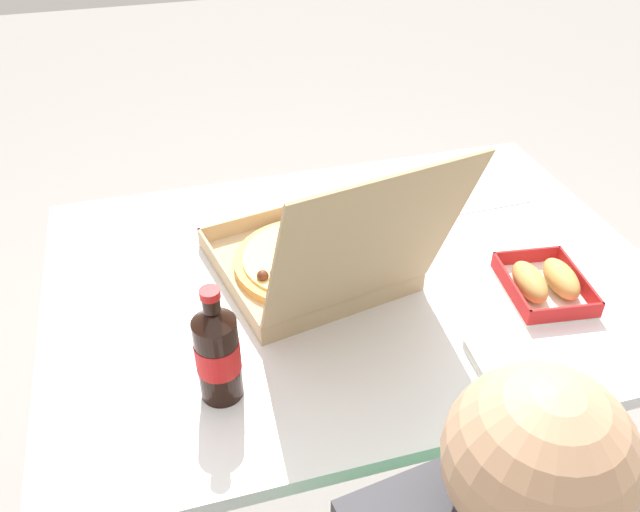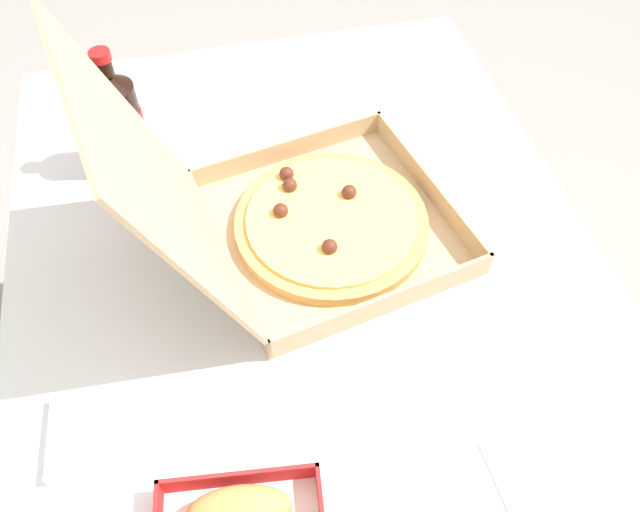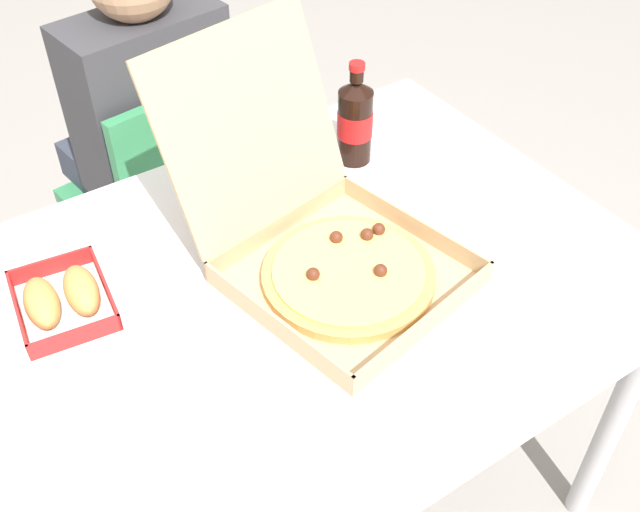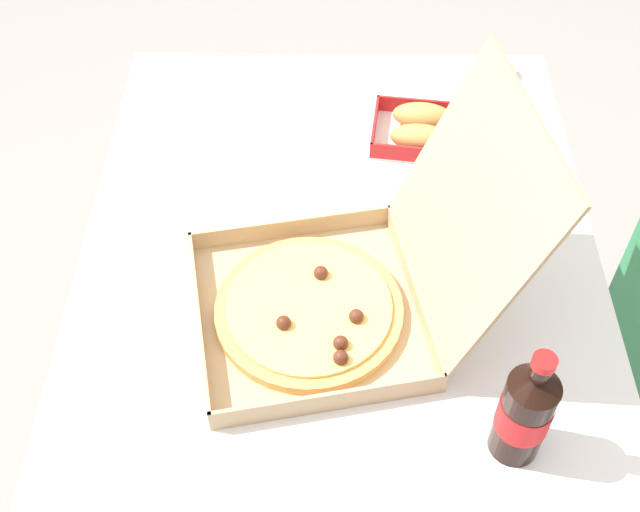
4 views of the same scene
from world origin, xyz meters
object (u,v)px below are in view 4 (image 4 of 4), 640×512
(pizza_box_open, at_px, (337,293))
(dipping_sauce_cup, at_px, (503,71))
(bread_side_box, at_px, (422,129))
(cola_bottle, at_px, (525,412))
(napkin_pile, at_px, (514,199))
(paper_menu, at_px, (229,120))

(pizza_box_open, bearing_deg, dipping_sauce_cup, 150.80)
(pizza_box_open, relative_size, bread_side_box, 2.65)
(bread_side_box, relative_size, dipping_sauce_cup, 3.70)
(cola_bottle, height_order, dipping_sauce_cup, cola_bottle)
(pizza_box_open, bearing_deg, napkin_pile, 128.22)
(napkin_pile, bearing_deg, dipping_sauce_cup, 175.13)
(pizza_box_open, height_order, dipping_sauce_cup, pizza_box_open)
(cola_bottle, relative_size, paper_menu, 1.07)
(bread_side_box, height_order, cola_bottle, cola_bottle)
(paper_menu, xyz_separation_m, napkin_pile, (0.22, 0.54, 0.01))
(bread_side_box, xyz_separation_m, napkin_pile, (0.17, 0.16, -0.02))
(pizza_box_open, height_order, paper_menu, pizza_box_open)
(bread_side_box, bearing_deg, dipping_sauce_cup, 137.59)
(paper_menu, bearing_deg, pizza_box_open, 22.61)
(bread_side_box, distance_m, paper_menu, 0.39)
(bread_side_box, relative_size, paper_menu, 0.99)
(bread_side_box, bearing_deg, cola_bottle, 7.43)
(pizza_box_open, xyz_separation_m, paper_menu, (-0.48, -0.22, -0.05))
(pizza_box_open, height_order, bread_side_box, pizza_box_open)
(cola_bottle, xyz_separation_m, paper_menu, (-0.71, -0.47, -0.09))
(pizza_box_open, xyz_separation_m, cola_bottle, (0.23, 0.25, 0.04))
(bread_side_box, distance_m, napkin_pile, 0.24)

